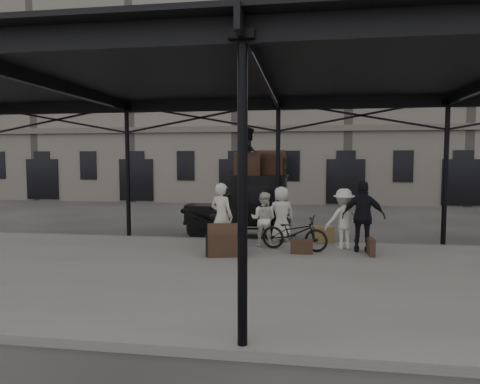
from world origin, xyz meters
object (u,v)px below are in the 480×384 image
object	(u,v)px
bicycle	(294,233)
steamer_trunk_roof_near	(247,166)
porter_left	(222,217)
porter_official	(363,217)
taxi	(251,203)
steamer_trunk_platform	(226,242)

from	to	relation	value
bicycle	steamer_trunk_roof_near	xyz separation A→B (m)	(-1.64, 2.24, 1.85)
porter_left	porter_official	bearing A→B (deg)	-152.03
taxi	porter_official	size ratio (longest dim) A/B	1.85
porter_official	steamer_trunk_platform	size ratio (longest dim) A/B	2.01
porter_left	porter_official	xyz separation A→B (m)	(3.93, 0.36, 0.03)
taxi	steamer_trunk_platform	world-z (taller)	taxi
taxi	porter_official	world-z (taller)	taxi
porter_official	steamer_trunk_roof_near	distance (m)	4.37
taxi	porter_official	xyz separation A→B (m)	(3.45, -2.44, -0.07)
porter_official	steamer_trunk_roof_near	xyz separation A→B (m)	(-3.53, 2.19, 1.36)
steamer_trunk_platform	porter_left	bearing A→B (deg)	97.47
steamer_trunk_roof_near	steamer_trunk_platform	distance (m)	3.74
bicycle	steamer_trunk_platform	size ratio (longest dim) A/B	1.94
taxi	porter_left	size ratio (longest dim) A/B	1.91
taxi	bicycle	xyz separation A→B (m)	(1.56, -2.49, -0.55)
taxi	porter_left	world-z (taller)	taxi
porter_official	taxi	bearing A→B (deg)	-28.24
porter_official	bicycle	xyz separation A→B (m)	(-1.89, -0.05, -0.49)
porter_left	steamer_trunk_roof_near	bearing A→B (deg)	-76.11
porter_left	steamer_trunk_roof_near	world-z (taller)	steamer_trunk_roof_near
taxi	porter_left	bearing A→B (deg)	-99.68
porter_left	bicycle	distance (m)	2.11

